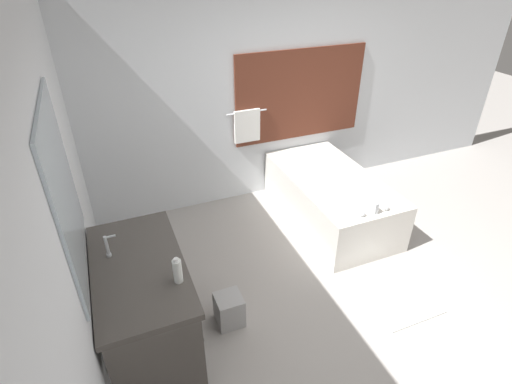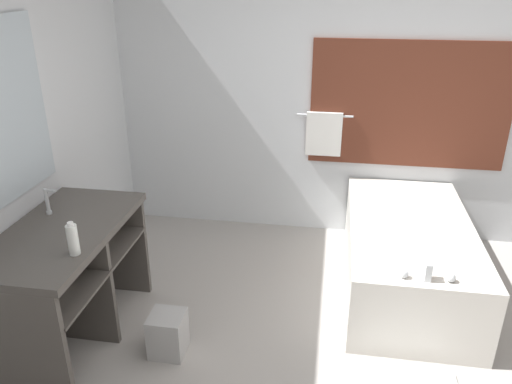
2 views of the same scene
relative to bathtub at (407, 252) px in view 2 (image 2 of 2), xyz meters
name	(u,v)px [view 2 (image 2 of 2)]	position (x,y,z in m)	size (l,w,h in m)	color
wall_back_with_blinds	(362,93)	(-0.40, 0.91, 1.04)	(7.40, 0.13, 2.70)	silver
vanity_counter	(69,260)	(-2.28, -0.98, 0.30)	(0.65, 1.24, 0.85)	#4C4742
sink_faucet	(48,202)	(-2.46, -0.82, 0.62)	(0.09, 0.04, 0.18)	silver
bathtub	(407,252)	(0.00, 0.00, 0.00)	(0.92, 1.75, 0.68)	silver
water_bottle_1	(73,239)	(-2.04, -1.27, 0.63)	(0.06, 0.06, 0.20)	silver
waste_bin	(168,334)	(-1.62, -1.04, -0.16)	(0.23, 0.23, 0.29)	#B2B2B2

